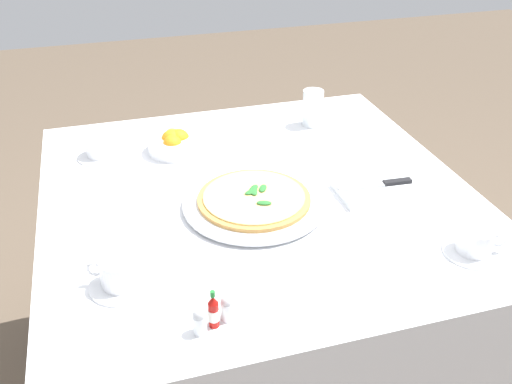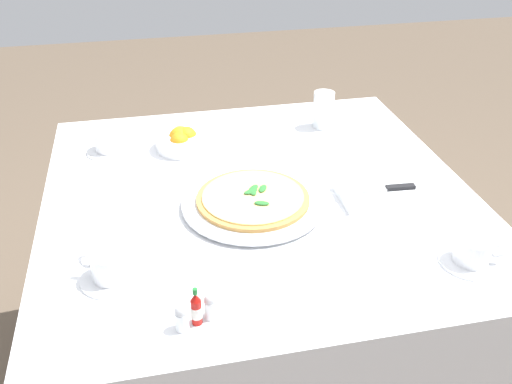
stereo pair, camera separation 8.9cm
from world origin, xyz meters
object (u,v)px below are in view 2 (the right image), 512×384
(salt_shaker, at_px, (182,319))
(pepper_shaker, at_px, (211,307))
(dinner_knife, at_px, (381,189))
(citrus_bowl, at_px, (182,140))
(coffee_cup_back_corner, at_px, (108,143))
(coffee_cup_near_right, at_px, (110,267))
(pizza, at_px, (253,198))
(coffee_cup_far_right, at_px, (472,252))
(hot_sauce_bottle, at_px, (196,309))
(water_glass_far_left, at_px, (323,112))
(napkin_folded, at_px, (382,194))
(pizza_plate, at_px, (253,203))

(salt_shaker, bearing_deg, pepper_shaker, -160.35)
(dinner_knife, relative_size, citrus_bowl, 1.31)
(coffee_cup_back_corner, height_order, coffee_cup_near_right, coffee_cup_near_right)
(salt_shaker, bearing_deg, pizza, -119.12)
(coffee_cup_far_right, xyz_separation_m, hot_sauce_bottle, (0.59, 0.06, 0.01))
(water_glass_far_left, height_order, hot_sauce_bottle, water_glass_far_left)
(hot_sauce_bottle, bearing_deg, coffee_cup_near_right, -45.71)
(coffee_cup_back_corner, relative_size, water_glass_far_left, 1.14)
(pizza, xyz_separation_m, water_glass_far_left, (-0.31, -0.41, 0.03))
(water_glass_far_left, bearing_deg, pizza, 52.96)
(hot_sauce_bottle, relative_size, salt_shaker, 1.48)
(coffee_cup_near_right, height_order, dinner_knife, coffee_cup_near_right)
(pizza, height_order, napkin_folded, pizza)
(coffee_cup_back_corner, height_order, coffee_cup_far_right, coffee_cup_far_right)
(pizza, relative_size, water_glass_far_left, 2.43)
(coffee_cup_far_right, distance_m, dinner_knife, 0.30)
(salt_shaker, bearing_deg, hot_sauce_bottle, -160.35)
(pizza_plate, height_order, dinner_knife, dinner_knife)
(pizza_plate, xyz_separation_m, coffee_cup_near_right, (0.34, 0.21, 0.02))
(dinner_knife, bearing_deg, pepper_shaker, 38.75)
(coffee_cup_far_right, xyz_separation_m, napkin_folded, (0.08, -0.29, -0.02))
(napkin_folded, height_order, hot_sauce_bottle, hot_sauce_bottle)
(salt_shaker, bearing_deg, napkin_folded, -146.63)
(dinner_knife, relative_size, salt_shaker, 3.48)
(pizza, distance_m, salt_shaker, 0.43)
(dinner_knife, bearing_deg, pizza, -0.42)
(pepper_shaker, bearing_deg, pizza, -113.37)
(napkin_folded, height_order, salt_shaker, salt_shaker)
(coffee_cup_near_right, bearing_deg, dinner_knife, -164.56)
(citrus_bowl, height_order, pepper_shaker, citrus_bowl)
(pizza, relative_size, hot_sauce_bottle, 3.35)
(coffee_cup_near_right, xyz_separation_m, water_glass_far_left, (-0.65, -0.62, 0.02))
(coffee_cup_back_corner, height_order, water_glass_far_left, water_glass_far_left)
(coffee_cup_near_right, distance_m, pepper_shaker, 0.24)
(coffee_cup_back_corner, distance_m, coffee_cup_far_right, 1.03)
(napkin_folded, distance_m, dinner_knife, 0.01)
(coffee_cup_back_corner, bearing_deg, coffee_cup_far_right, 137.87)
(dinner_knife, distance_m, citrus_bowl, 0.60)
(pizza_plate, bearing_deg, pepper_shaker, 66.64)
(dinner_knife, relative_size, pepper_shaker, 3.48)
(coffee_cup_far_right, height_order, citrus_bowl, citrus_bowl)
(citrus_bowl, xyz_separation_m, hot_sauce_bottle, (0.04, 0.72, 0.01))
(water_glass_far_left, distance_m, salt_shaker, 0.95)
(pepper_shaker, bearing_deg, water_glass_far_left, -121.15)
(coffee_cup_back_corner, xyz_separation_m, napkin_folded, (-0.68, 0.40, -0.02))
(pepper_shaker, bearing_deg, coffee_cup_far_right, -175.20)
(pepper_shaker, bearing_deg, salt_shaker, 19.65)
(pizza, distance_m, hot_sauce_bottle, 0.41)
(napkin_folded, xyz_separation_m, pepper_shaker, (0.48, 0.34, 0.02))
(citrus_bowl, bearing_deg, dinner_knife, 141.30)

